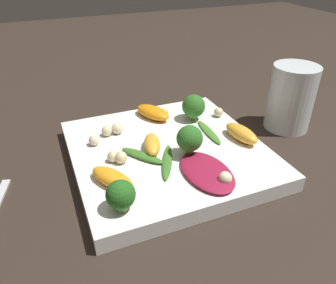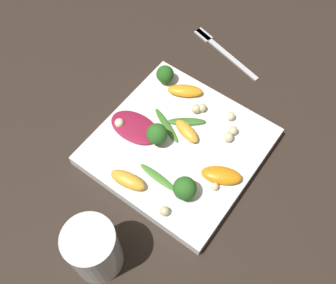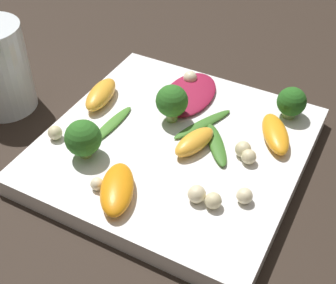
% 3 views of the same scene
% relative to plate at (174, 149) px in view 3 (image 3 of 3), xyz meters
% --- Properties ---
extents(ground_plane, '(2.40, 2.40, 0.00)m').
position_rel_plate_xyz_m(ground_plane, '(0.00, 0.00, -0.01)').
color(ground_plane, '#2D231C').
extents(plate, '(0.29, 0.29, 0.02)m').
position_rel_plate_xyz_m(plate, '(0.00, 0.00, 0.00)').
color(plate, white).
rests_on(plate, ground_plane).
extents(radicchio_leaf_0, '(0.10, 0.07, 0.01)m').
position_rel_plate_xyz_m(radicchio_leaf_0, '(-0.09, -0.02, 0.02)').
color(radicchio_leaf_0, maroon).
rests_on(radicchio_leaf_0, plate).
extents(orange_segment_0, '(0.07, 0.04, 0.02)m').
position_rel_plate_xyz_m(orange_segment_0, '(-0.02, -0.12, 0.02)').
color(orange_segment_0, '#FCAD33').
rests_on(orange_segment_0, plate).
extents(orange_segment_1, '(0.06, 0.04, 0.02)m').
position_rel_plate_xyz_m(orange_segment_1, '(0.00, 0.03, 0.02)').
color(orange_segment_1, '#FCAD33').
rests_on(orange_segment_1, plate).
extents(orange_segment_2, '(0.08, 0.06, 0.02)m').
position_rel_plate_xyz_m(orange_segment_2, '(0.10, -0.01, 0.02)').
color(orange_segment_2, orange).
rests_on(orange_segment_2, plate).
extents(orange_segment_3, '(0.07, 0.06, 0.02)m').
position_rel_plate_xyz_m(orange_segment_3, '(-0.06, 0.10, 0.02)').
color(orange_segment_3, orange).
rests_on(orange_segment_3, plate).
extents(broccoli_floret_0, '(0.04, 0.04, 0.05)m').
position_rel_plate_xyz_m(broccoli_floret_0, '(0.07, -0.08, 0.04)').
color(broccoli_floret_0, '#84AD5B').
rests_on(broccoli_floret_0, plate).
extents(broccoli_floret_1, '(0.04, 0.04, 0.05)m').
position_rel_plate_xyz_m(broccoli_floret_1, '(-0.03, -0.02, 0.04)').
color(broccoli_floret_1, '#84AD5B').
rests_on(broccoli_floret_1, plate).
extents(broccoli_floret_2, '(0.04, 0.04, 0.04)m').
position_rel_plate_xyz_m(broccoli_floret_2, '(-0.11, 0.10, 0.03)').
color(broccoli_floret_2, '#84AD5B').
rests_on(broccoli_floret_2, plate).
extents(arugula_sprig_0, '(0.08, 0.02, 0.00)m').
position_rel_plate_xyz_m(arugula_sprig_0, '(0.01, -0.08, 0.01)').
color(arugula_sprig_0, '#47842D').
rests_on(arugula_sprig_0, plate).
extents(arugula_sprig_1, '(0.07, 0.06, 0.01)m').
position_rel_plate_xyz_m(arugula_sprig_1, '(-0.01, 0.05, 0.02)').
color(arugula_sprig_1, '#3D7528').
rests_on(arugula_sprig_1, plate).
extents(arugula_sprig_2, '(0.08, 0.05, 0.01)m').
position_rel_plate_xyz_m(arugula_sprig_2, '(-0.04, 0.02, 0.01)').
color(arugula_sprig_2, '#3D7528').
rests_on(arugula_sprig_2, plate).
extents(macadamia_nut_0, '(0.02, 0.02, 0.02)m').
position_rel_plate_xyz_m(macadamia_nut_0, '(-0.01, 0.09, 0.02)').
color(macadamia_nut_0, beige).
rests_on(macadamia_nut_0, plate).
extents(macadamia_nut_1, '(0.01, 0.01, 0.01)m').
position_rel_plate_xyz_m(macadamia_nut_1, '(0.10, -0.04, 0.02)').
color(macadamia_nut_1, beige).
rests_on(macadamia_nut_1, plate).
extents(macadamia_nut_2, '(0.02, 0.02, 0.02)m').
position_rel_plate_xyz_m(macadamia_nut_2, '(-0.11, -0.03, 0.02)').
color(macadamia_nut_2, beige).
rests_on(macadamia_nut_2, plate).
extents(macadamia_nut_3, '(0.02, 0.02, 0.02)m').
position_rel_plate_xyz_m(macadamia_nut_3, '(0.07, 0.06, 0.02)').
color(macadamia_nut_3, beige).
rests_on(macadamia_nut_3, plate).
extents(macadamia_nut_4, '(0.02, 0.02, 0.02)m').
position_rel_plate_xyz_m(macadamia_nut_4, '(-0.01, 0.08, 0.02)').
color(macadamia_nut_4, beige).
rests_on(macadamia_nut_4, plate).
extents(macadamia_nut_5, '(0.02, 0.02, 0.02)m').
position_rel_plate_xyz_m(macadamia_nut_5, '(0.05, 0.10, 0.02)').
color(macadamia_nut_5, beige).
rests_on(macadamia_nut_5, plate).
extents(macadamia_nut_6, '(0.02, 0.02, 0.02)m').
position_rel_plate_xyz_m(macadamia_nut_6, '(0.06, -0.12, 0.02)').
color(macadamia_nut_6, beige).
rests_on(macadamia_nut_6, plate).
extents(macadamia_nut_7, '(0.02, 0.02, 0.02)m').
position_rel_plate_xyz_m(macadamia_nut_7, '(0.07, 0.08, 0.02)').
color(macadamia_nut_7, beige).
rests_on(macadamia_nut_7, plate).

